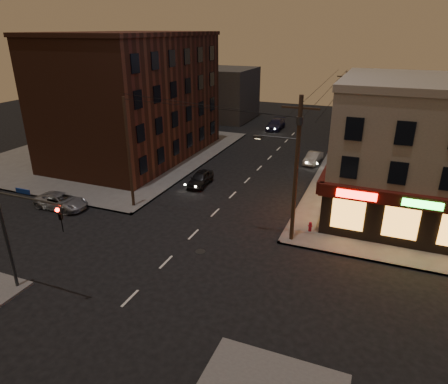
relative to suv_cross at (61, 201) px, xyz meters
The scene contains 16 objects.
ground 12.83m from the suv_cross, 18.19° to the right, with size 120.00×120.00×0.00m, color black.
sidewalk_nw 16.10m from the suv_cross, 111.23° to the left, with size 24.00×28.00×0.15m, color #514F4C.
pizza_building 30.01m from the suv_cross, 18.55° to the left, with size 15.85×12.85×10.50m.
brick_apartment 16.33m from the suv_cross, 98.82° to the left, with size 12.00×20.00×13.00m, color #482417.
bg_building_ne_a 43.00m from the suv_cross, 52.41° to the left, with size 10.00×12.00×7.00m, color #3F3D3A.
bg_building_nw 38.16m from the suv_cross, 91.25° to the left, with size 9.00×10.00×8.00m, color #3F3D3A.
bg_building_ne_b 53.79m from the suv_cross, 63.27° to the left, with size 8.00×8.00×6.00m, color #3F3D3A.
utility_pole_main 19.62m from the suv_cross, ahead, with size 4.20×0.44×10.00m.
utility_pole_far 34.06m from the suv_cross, 55.88° to the left, with size 0.26×0.26×9.00m, color #382619.
utility_pole_west 7.16m from the suv_cross, 24.96° to the left, with size 0.24×0.24×9.00m, color #382619.
traffic_signal 12.17m from the suv_cross, 55.48° to the right, with size 4.49×0.32×6.47m.
suv_cross is the anchor object (origin of this frame).
sedan_near 12.41m from the suv_cross, 47.03° to the left, with size 1.59×3.95×1.35m, color black.
sedan_mid 26.18m from the suv_cross, 49.01° to the left, with size 1.30×3.74×1.23m, color gray.
sedan_far 35.06m from the suv_cross, 74.97° to the left, with size 2.03×4.98×1.45m, color #1B1C37.
fire_hydrant 20.27m from the suv_cross, ahead, with size 0.32×0.32×0.74m.
Camera 1 is at (11.72, -18.94, 13.95)m, focal length 32.00 mm.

